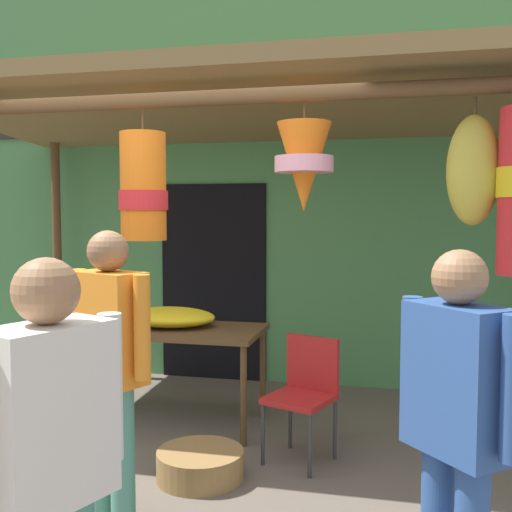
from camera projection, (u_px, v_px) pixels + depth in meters
ground_plane at (164, 477)px, 3.89m from camera, size 30.00×30.00×0.00m
shop_facade at (252, 172)px, 6.15m from camera, size 11.02×0.29×4.25m
market_stall_canopy at (261, 125)px, 4.59m from camera, size 5.22×2.44×2.70m
display_table at (172, 337)px, 4.84m from camera, size 1.45×0.75×0.79m
flower_heap_on_table at (170, 317)px, 4.88m from camera, size 0.76×0.53×0.15m
folding_chair at (305, 387)px, 4.16m from camera, size 0.52×0.52×0.84m
wicker_basket_spare at (200, 465)px, 3.87m from camera, size 0.56×0.56×0.18m
vendor_in_orange at (456, 416)px, 2.33m from camera, size 0.43×0.47×1.56m
customer_foreground at (50, 459)px, 1.92m from camera, size 0.35×0.56×1.56m
shopper_by_bananas at (110, 355)px, 3.22m from camera, size 0.55×0.36×1.61m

